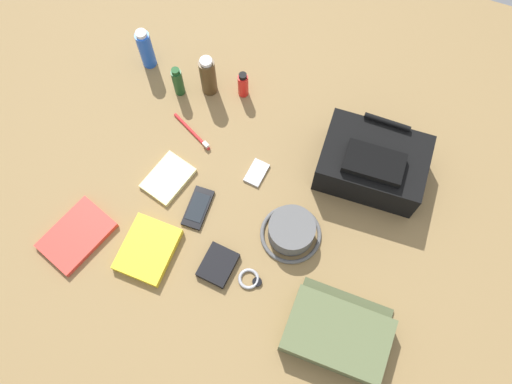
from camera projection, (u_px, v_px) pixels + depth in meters
The scene contains 16 objects.
ground_plane at pixel (256, 198), 1.67m from camera, with size 2.64×2.02×0.02m, color olive.
backpack at pixel (372, 163), 1.62m from camera, with size 0.32×0.24×0.16m.
toiletry_pouch at pixel (337, 334), 1.47m from camera, with size 0.28×0.22×0.08m.
bucket_hat at pixel (291, 231), 1.58m from camera, with size 0.18×0.18×0.08m.
deodorant_spray at pixel (146, 49), 1.77m from camera, with size 0.05×0.05×0.16m.
shampoo_bottle at pixel (178, 82), 1.74m from camera, with size 0.03×0.03×0.13m.
cologne_bottle at pixel (208, 76), 1.73m from camera, with size 0.05×0.05×0.16m.
sunscreen_spray at pixel (243, 85), 1.75m from camera, with size 0.03×0.03×0.11m.
paperback_novel at pixel (77, 236), 1.60m from camera, with size 0.20×0.24×0.02m.
travel_guidebook at pixel (148, 250), 1.59m from camera, with size 0.15×0.18×0.03m.
cell_phone at pixel (198, 208), 1.64m from camera, with size 0.07×0.13×0.01m.
media_player at pixel (257, 173), 1.68m from camera, with size 0.06×0.09×0.01m.
wristwatch at pixel (250, 279), 1.56m from camera, with size 0.07×0.06×0.01m.
toothbrush at pixel (194, 133), 1.73m from camera, with size 0.16×0.09×0.02m.
wallet at pixel (218, 265), 1.57m from camera, with size 0.09×0.11×0.02m, color black.
notepad at pixel (168, 178), 1.67m from camera, with size 0.11×0.15×0.02m, color beige.
Camera 1 is at (0.21, -0.56, 1.55)m, focal length 37.82 mm.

